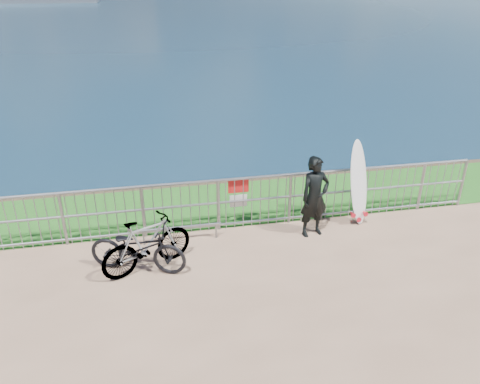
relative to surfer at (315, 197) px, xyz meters
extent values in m
plane|color=#1C5D19|center=(-1.32, 1.66, -0.82)|extent=(120.00, 120.00, 0.00)
cube|color=brown|center=(-1.32, 2.86, -3.33)|extent=(120.00, 0.30, 5.00)
plane|color=navy|center=(-1.32, 88.96, -5.83)|extent=(260.00, 260.00, 0.00)
cylinder|color=gray|center=(-1.32, 0.56, 0.27)|extent=(10.00, 0.06, 0.06)
cylinder|color=gray|center=(-1.32, 0.56, -0.23)|extent=(10.00, 0.05, 0.05)
cylinder|color=gray|center=(-1.32, 0.56, -0.73)|extent=(10.00, 0.05, 0.05)
cylinder|color=gray|center=(-4.82, 0.56, -0.28)|extent=(0.06, 0.06, 1.10)
cylinder|color=gray|center=(-3.32, 0.56, -0.28)|extent=(0.06, 0.06, 1.10)
cylinder|color=gray|center=(-1.82, 0.56, -0.28)|extent=(0.06, 0.06, 1.10)
cylinder|color=gray|center=(-0.32, 0.56, -0.28)|extent=(0.06, 0.06, 1.10)
cylinder|color=gray|center=(1.18, 0.56, -0.28)|extent=(0.06, 0.06, 1.10)
cylinder|color=gray|center=(2.68, 0.56, -0.28)|extent=(0.06, 0.06, 1.10)
cylinder|color=gray|center=(3.68, 0.56, -0.28)|extent=(0.06, 0.06, 1.10)
cube|color=red|center=(-1.40, 0.62, 0.09)|extent=(0.42, 0.02, 0.30)
cube|color=white|center=(-1.40, 0.61, 0.09)|extent=(0.38, 0.01, 0.08)
cube|color=white|center=(-1.40, 0.62, -0.25)|extent=(0.36, 0.02, 0.26)
imported|color=black|center=(0.00, 0.00, 0.00)|extent=(0.67, 0.51, 1.66)
ellipsoid|color=white|center=(1.06, 0.33, 0.07)|extent=(0.60, 0.57, 1.80)
cone|color=red|center=(0.93, 0.21, -0.58)|extent=(0.11, 0.20, 0.11)
cone|color=red|center=(1.20, 0.21, -0.58)|extent=(0.11, 0.20, 0.11)
cone|color=red|center=(1.06, 0.21, -0.69)|extent=(0.11, 0.20, 0.11)
imported|color=black|center=(-3.44, -0.61, -0.37)|extent=(1.85, 1.19, 0.92)
imported|color=black|center=(-3.28, -0.59, -0.32)|extent=(1.75, 1.16, 1.02)
cylinder|color=gray|center=(-2.64, 0.23, -0.52)|extent=(1.62, 0.05, 0.05)
cylinder|color=gray|center=(-3.35, 0.23, -0.67)|extent=(0.04, 0.04, 0.31)
cylinder|color=gray|center=(-1.93, 0.23, -0.67)|extent=(0.04, 0.04, 0.31)
camera|label=1|loc=(-3.06, -7.76, 4.03)|focal=35.00mm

